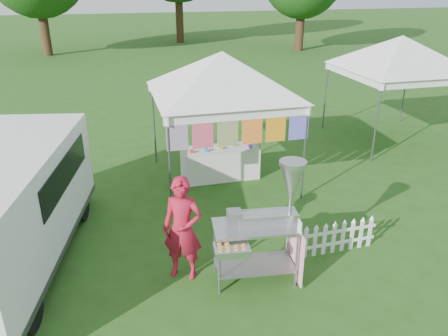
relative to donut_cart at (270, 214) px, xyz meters
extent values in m
plane|color=#264E16|center=(0.25, 0.36, -1.17)|extent=(120.00, 120.00, 0.00)
cylinder|color=#59595E|center=(-1.17, 2.44, -0.12)|extent=(0.04, 0.04, 2.10)
cylinder|color=#59595E|center=(1.67, 2.44, -0.12)|extent=(0.04, 0.04, 2.10)
cylinder|color=#59595E|center=(-1.17, 5.28, -0.12)|extent=(0.04, 0.04, 2.10)
cylinder|color=#59595E|center=(1.67, 5.28, -0.12)|extent=(0.04, 0.04, 2.10)
cube|color=white|center=(0.25, 2.44, 0.83)|extent=(3.00, 0.03, 0.22)
cube|color=white|center=(0.25, 5.28, 0.83)|extent=(3.00, 0.03, 0.22)
pyramid|color=white|center=(0.25, 3.86, 1.83)|extent=(4.24, 4.24, 0.90)
cylinder|color=#59595E|center=(0.25, 2.44, 0.91)|extent=(3.00, 0.03, 0.03)
cube|color=#30B798|center=(-1.00, 2.44, 0.56)|extent=(0.42, 0.01, 0.70)
cube|color=#CC19A1|center=(-0.50, 2.44, 0.56)|extent=(0.42, 0.01, 0.70)
cube|color=#F3B60C|center=(0.00, 2.44, 0.56)|extent=(0.42, 0.01, 0.70)
cube|color=red|center=(0.50, 2.44, 0.56)|extent=(0.42, 0.01, 0.70)
cube|color=orange|center=(1.00, 2.44, 0.56)|extent=(0.42, 0.01, 0.70)
cube|color=purple|center=(1.50, 2.44, 0.56)|extent=(0.42, 0.01, 0.70)
cylinder|color=#59595E|center=(4.33, 3.94, -0.12)|extent=(0.04, 0.04, 2.10)
cylinder|color=#59595E|center=(4.33, 6.78, -0.12)|extent=(0.04, 0.04, 2.10)
cylinder|color=#59595E|center=(7.17, 6.78, -0.12)|extent=(0.04, 0.04, 2.10)
cube|color=white|center=(5.75, 3.94, 0.83)|extent=(3.00, 0.03, 0.22)
cube|color=white|center=(5.75, 6.78, 0.83)|extent=(3.00, 0.03, 0.22)
pyramid|color=white|center=(5.75, 5.36, 1.83)|extent=(4.24, 4.24, 0.90)
cylinder|color=#59595E|center=(5.75, 3.94, 0.91)|extent=(3.00, 0.03, 0.03)
cylinder|color=#351D13|center=(-5.75, 24.36, 0.81)|extent=(0.56, 0.56, 3.96)
cylinder|color=#351D13|center=(3.25, 28.36, 1.25)|extent=(0.56, 0.56, 4.84)
cylinder|color=#351D13|center=(10.25, 22.36, 0.59)|extent=(0.56, 0.56, 3.52)
cylinder|color=gray|center=(-0.83, -0.17, -0.69)|extent=(0.05, 0.05, 0.97)
cylinder|color=gray|center=(0.35, -0.31, -0.69)|extent=(0.05, 0.05, 0.97)
cylinder|color=gray|center=(-0.77, 0.37, -0.69)|extent=(0.05, 0.05, 0.97)
cylinder|color=gray|center=(0.41, 0.23, -0.69)|extent=(0.05, 0.05, 0.97)
cube|color=gray|center=(-0.21, 0.03, -0.90)|extent=(1.29, 0.75, 0.02)
cube|color=#B7B7BC|center=(-0.21, 0.03, -0.20)|extent=(1.36, 0.79, 0.04)
cube|color=#B7B7BC|center=(-0.01, 0.06, -0.10)|extent=(0.94, 0.37, 0.16)
cube|color=gray|center=(-0.52, 0.12, -0.06)|extent=(0.24, 0.26, 0.24)
cylinder|color=gray|center=(0.33, 0.02, 0.28)|extent=(0.06, 0.06, 0.97)
cone|color=#B7B7BC|center=(0.33, 0.02, 0.55)|extent=(0.43, 0.43, 0.43)
cylinder|color=#B7B7BC|center=(0.33, 0.02, 0.79)|extent=(0.45, 0.45, 0.06)
cube|color=#B7B7BC|center=(-0.68, -0.32, -0.31)|extent=(0.55, 0.38, 0.11)
cube|color=#FFABC0|center=(0.44, -0.04, -0.69)|extent=(0.11, 0.80, 0.87)
cube|color=white|center=(0.34, -0.33, -0.07)|extent=(0.03, 0.15, 0.19)
imported|color=#A6142B|center=(-1.27, 0.42, -0.31)|extent=(0.74, 0.64, 1.72)
cube|color=#59595E|center=(-4.04, 1.38, -0.85)|extent=(2.72, 4.96, 0.11)
cube|color=white|center=(-3.66, 3.34, -0.43)|extent=(1.86, 0.97, 0.84)
cube|color=black|center=(-3.01, 1.75, 0.27)|extent=(0.50, 2.51, 0.51)
cube|color=black|center=(-3.60, 3.68, 0.27)|extent=(1.56, 0.32, 0.51)
cylinder|color=black|center=(-3.52, -0.23, -0.85)|extent=(0.32, 0.66, 0.63)
cylinder|color=black|center=(-2.96, 2.69, -0.85)|extent=(0.32, 0.66, 0.63)
cube|color=white|center=(0.81, 0.36, -0.89)|extent=(0.07, 0.02, 0.56)
cube|color=white|center=(0.99, 0.36, -0.89)|extent=(0.07, 0.02, 0.56)
cube|color=white|center=(1.17, 0.37, -0.89)|extent=(0.07, 0.02, 0.56)
cube|color=white|center=(1.35, 0.38, -0.89)|extent=(0.07, 0.02, 0.56)
cube|color=white|center=(1.53, 0.38, -0.89)|extent=(0.07, 0.02, 0.56)
cube|color=white|center=(1.71, 0.39, -0.89)|extent=(0.07, 0.02, 0.56)
cube|color=white|center=(1.89, 0.39, -0.89)|extent=(0.07, 0.02, 0.56)
cube|color=white|center=(2.07, 0.40, -0.89)|extent=(0.07, 0.02, 0.56)
cube|color=white|center=(1.44, 0.38, -0.99)|extent=(1.44, 0.07, 0.05)
cube|color=white|center=(1.44, 0.38, -0.75)|extent=(1.44, 0.07, 0.05)
cube|color=white|center=(0.21, 3.95, -0.80)|extent=(1.80, 0.70, 0.74)
camera|label=1|loc=(-2.11, -5.38, 3.26)|focal=35.00mm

